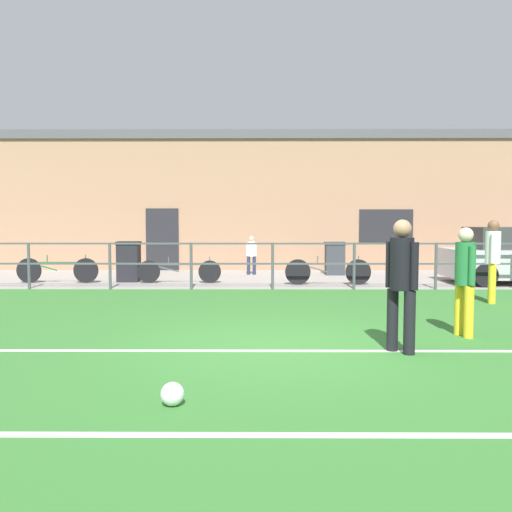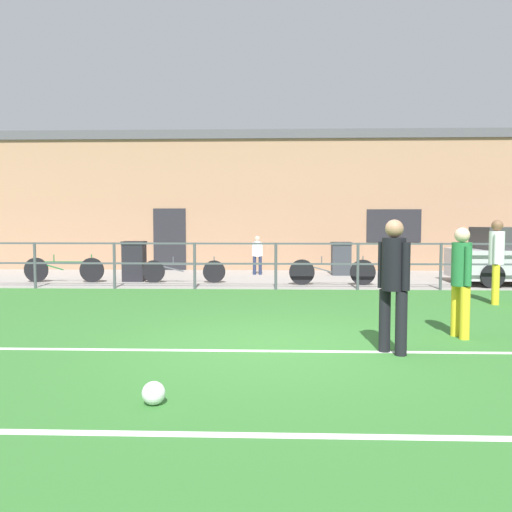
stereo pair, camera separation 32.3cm
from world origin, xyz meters
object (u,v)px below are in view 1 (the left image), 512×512
Objects in this scene: player_striker at (465,275)px; bicycle_parked_0 at (328,271)px; bicycle_parked_1 at (179,271)px; bicycle_parked_2 at (57,270)px; soccer_ball_match at (172,394)px; trash_bin_0 at (129,261)px; trash_bin_1 at (335,258)px; player_goalkeeper at (402,277)px; spectator_child at (251,253)px; player_winger at (493,256)px.

player_striker reaches higher than bicycle_parked_0.
bicycle_parked_2 is (-3.27, 0.00, 0.03)m from bicycle_parked_1.
trash_bin_0 is (-2.78, 9.98, 0.47)m from soccer_ball_match.
trash_bin_1 is at bearing 16.21° from bicycle_parked_2.
soccer_ball_match is at bearing -93.52° from player_goalkeeper.
bicycle_parked_0 is (2.58, 9.27, 0.26)m from soccer_ball_match.
soccer_ball_match is at bearing -105.57° from bicycle_parked_0.
spectator_child reaches higher than bicycle_parked_2.
player_winger is at bearing 48.43° from soccer_ball_match.
spectator_child is (-3.23, 8.91, -0.20)m from player_striker.
player_striker reaches higher than bicycle_parked_2.
trash_bin_1 is (3.13, 11.90, 0.42)m from soccer_ball_match.
trash_bin_1 is at bearing 179.52° from spectator_child.
player_winger reaches higher than trash_bin_1.
trash_bin_1 is at bearing 135.50° from player_goalkeeper.
trash_bin_0 is at bearing 105.58° from soccer_ball_match.
bicycle_parked_2 is 2.17× the size of trash_bin_1.
bicycle_parked_1 is at bearing -94.31° from player_winger.
bicycle_parked_0 is at bearing 138.70° from player_goalkeeper.
soccer_ball_match is at bearing 87.45° from spectator_child.
spectator_child reaches higher than bicycle_parked_1.
bicycle_parked_0 is 1.00× the size of bicycle_parked_1.
player_goalkeeper reaches higher than spectator_child.
spectator_child is at bearing 23.76° from bicycle_parked_2.
player_goalkeeper is 1.68× the size of trash_bin_1.
player_goalkeeper is 10.52m from bicycle_parked_2.
bicycle_parked_2 is (-7.21, 0.38, 0.00)m from bicycle_parked_0.
player_striker reaches higher than soccer_ball_match.
player_goalkeeper is at bearing -46.50° from bicycle_parked_2.
bicycle_parked_1 is 1.48m from trash_bin_0.
player_winger reaches higher than spectator_child.
player_striker is 8.92m from trash_bin_1.
player_winger is 7.88× the size of soccer_ball_match.
bicycle_parked_0 is (-1.20, 6.25, -0.54)m from player_striker.
player_striker is at bearing 109.99° from spectator_child.
bicycle_parked_1 is 3.27m from bicycle_parked_2.
spectator_child reaches higher than trash_bin_0.
bicycle_parked_2 is 8.08m from trash_bin_1.
player_striker is at bearing -79.17° from bicycle_parked_0.
player_striker is 9.48m from spectator_child.
player_winger is 1.43× the size of spectator_child.
trash_bin_1 is (0.54, 2.64, 0.17)m from bicycle_parked_0.
soccer_ball_match is 0.10× the size of bicycle_parked_1.
trash_bin_0 is (-1.43, 0.33, 0.24)m from bicycle_parked_1.
player_winger is at bearing -44.82° from bicycle_parked_0.
bicycle_parked_1 is at bearing -13.22° from trash_bin_0.
spectator_child is 2.58m from trash_bin_1.
soccer_ball_match is at bearing -64.27° from player_striker.
player_striker is at bearing -7.27° from player_winger.
bicycle_parked_2 is (-5.18, -2.28, -0.33)m from spectator_child.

